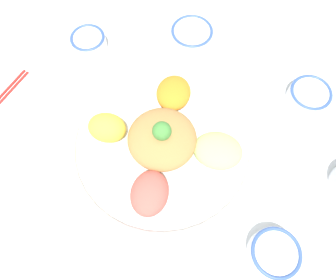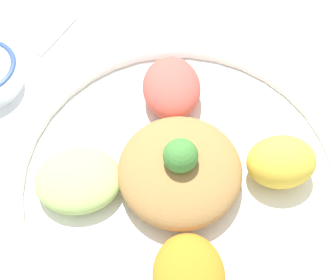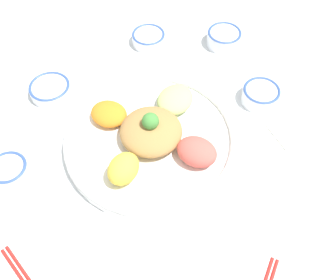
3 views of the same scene
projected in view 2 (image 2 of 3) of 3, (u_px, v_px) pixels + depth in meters
ground_plane at (154, 182)px, 0.58m from camera, size 2.40×2.40×0.00m
salad_platter at (179, 177)px, 0.56m from camera, size 0.41×0.41×0.10m
serving_spoon_main at (72, 18)px, 0.71m from camera, size 0.10×0.11×0.01m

